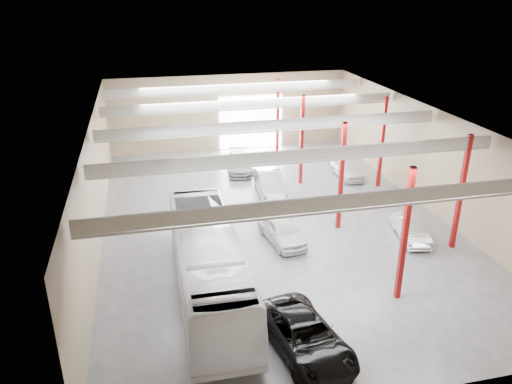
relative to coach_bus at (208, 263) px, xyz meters
name	(u,v)px	position (x,y,z in m)	size (l,w,h in m)	color
depot_shell	(274,146)	(5.50, 8.09, 3.17)	(22.12, 32.12, 7.06)	#4A4A4F
coach_bus	(208,263)	(0.00, 0.00, 0.00)	(3.03, 12.93, 3.60)	white
black_sedan	(305,336)	(3.36, -5.16, -1.01)	(2.63, 5.70, 1.58)	black
car_row_a	(282,230)	(5.08, 4.61, -1.04)	(1.80, 4.48, 1.53)	silver
car_row_b	(270,183)	(6.27, 12.11, -0.96)	(1.79, 5.13, 1.69)	silver
car_row_c	(239,163)	(4.98, 17.31, -1.10)	(1.97, 4.85, 1.41)	gray
car_right_near	(411,229)	(12.93, 3.14, -1.13)	(1.41, 4.06, 1.34)	#B1B1B6
car_right_far	(347,169)	(13.25, 13.96, -1.11)	(1.64, 4.07, 1.39)	silver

